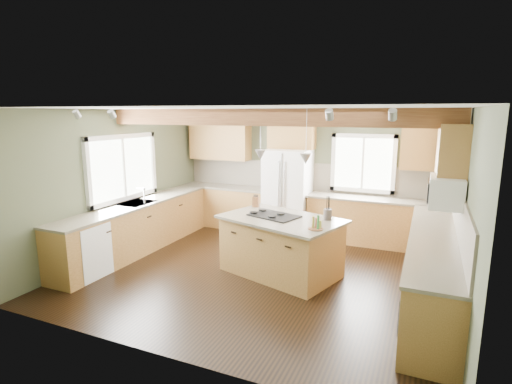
% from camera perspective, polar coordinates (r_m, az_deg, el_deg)
% --- Properties ---
extents(floor, '(5.60, 5.60, 0.00)m').
position_cam_1_polar(floor, '(6.58, 0.78, -11.41)').
color(floor, black).
rests_on(floor, ground).
extents(ceiling, '(5.60, 5.60, 0.00)m').
position_cam_1_polar(ceiling, '(6.07, 0.84, 11.85)').
color(ceiling, silver).
rests_on(ceiling, wall_back).
extents(wall_back, '(5.60, 0.00, 5.60)m').
position_cam_1_polar(wall_back, '(8.53, 7.32, 2.83)').
color(wall_back, '#4E553C').
rests_on(wall_back, ground).
extents(wall_left, '(0.00, 5.00, 5.00)m').
position_cam_1_polar(wall_left, '(7.71, -18.77, 1.42)').
color(wall_left, '#4E553C').
rests_on(wall_left, ground).
extents(wall_right, '(0.00, 5.00, 5.00)m').
position_cam_1_polar(wall_right, '(5.76, 27.49, -2.46)').
color(wall_right, '#4E553C').
rests_on(wall_right, ground).
extents(ceiling_beam, '(5.55, 0.26, 0.26)m').
position_cam_1_polar(ceiling_beam, '(6.17, 1.20, 10.63)').
color(ceiling_beam, '#502817').
rests_on(ceiling_beam, ceiling).
extents(soffit_trim, '(5.55, 0.20, 0.10)m').
position_cam_1_polar(soffit_trim, '(8.34, 7.34, 11.20)').
color(soffit_trim, '#502817').
rests_on(soffit_trim, ceiling).
extents(backsplash_back, '(5.58, 0.03, 0.58)m').
position_cam_1_polar(backsplash_back, '(8.53, 7.28, 2.22)').
color(backsplash_back, brown).
rests_on(backsplash_back, wall_back).
extents(backsplash_right, '(0.03, 3.70, 0.58)m').
position_cam_1_polar(backsplash_right, '(5.82, 27.23, -3.20)').
color(backsplash_right, brown).
rests_on(backsplash_right, wall_right).
extents(base_cab_back_left, '(2.02, 0.60, 0.88)m').
position_cam_1_polar(base_cab_back_left, '(9.08, -4.27, -2.12)').
color(base_cab_back_left, brown).
rests_on(base_cab_back_left, floor).
extents(counter_back_left, '(2.06, 0.64, 0.04)m').
position_cam_1_polar(counter_back_left, '(8.98, -4.31, 0.74)').
color(counter_back_left, '#4B4337').
rests_on(counter_back_left, base_cab_back_left).
extents(base_cab_back_right, '(2.62, 0.60, 0.88)m').
position_cam_1_polar(base_cab_back_right, '(8.13, 16.72, -4.18)').
color(base_cab_back_right, brown).
rests_on(base_cab_back_right, floor).
extents(counter_back_right, '(2.66, 0.64, 0.04)m').
position_cam_1_polar(counter_back_right, '(8.02, 16.91, -1.01)').
color(counter_back_right, '#4B4337').
rests_on(counter_back_right, base_cab_back_right).
extents(base_cab_left, '(0.60, 3.70, 0.88)m').
position_cam_1_polar(base_cab_left, '(7.74, -16.47, -4.94)').
color(base_cab_left, brown).
rests_on(base_cab_left, floor).
extents(counter_left, '(0.64, 3.74, 0.04)m').
position_cam_1_polar(counter_left, '(7.62, -16.66, -1.62)').
color(counter_left, '#4B4337').
rests_on(counter_left, base_cab_left).
extents(base_cab_right, '(0.60, 3.70, 0.88)m').
position_cam_1_polar(base_cab_right, '(6.03, 23.83, -10.10)').
color(base_cab_right, brown).
rests_on(base_cab_right, floor).
extents(counter_right, '(0.64, 3.74, 0.04)m').
position_cam_1_polar(counter_right, '(5.89, 24.18, -5.91)').
color(counter_right, '#4B4337').
rests_on(counter_right, base_cab_right).
extents(upper_cab_back_left, '(1.40, 0.35, 0.90)m').
position_cam_1_polar(upper_cab_back_left, '(9.05, -5.17, 7.51)').
color(upper_cab_back_left, brown).
rests_on(upper_cab_back_left, wall_back).
extents(upper_cab_over_fridge, '(0.96, 0.35, 0.70)m').
position_cam_1_polar(upper_cab_over_fridge, '(8.37, 5.14, 8.57)').
color(upper_cab_over_fridge, brown).
rests_on(upper_cab_over_fridge, wall_back).
extents(upper_cab_right, '(0.35, 2.20, 0.90)m').
position_cam_1_polar(upper_cab_right, '(6.54, 25.99, 4.97)').
color(upper_cab_right, brown).
rests_on(upper_cab_right, wall_right).
extents(upper_cab_back_corner, '(0.90, 0.35, 0.90)m').
position_cam_1_polar(upper_cab_back_corner, '(7.95, 23.28, 6.12)').
color(upper_cab_back_corner, brown).
rests_on(upper_cab_back_corner, wall_back).
extents(window_left, '(0.04, 1.60, 1.05)m').
position_cam_1_polar(window_left, '(7.69, -18.53, 3.31)').
color(window_left, white).
rests_on(window_left, wall_left).
extents(window_back, '(1.10, 0.04, 1.00)m').
position_cam_1_polar(window_back, '(8.23, 15.05, 3.99)').
color(window_back, white).
rests_on(window_back, wall_back).
extents(sink, '(0.50, 0.65, 0.03)m').
position_cam_1_polar(sink, '(7.62, -16.66, -1.58)').
color(sink, '#262628').
rests_on(sink, counter_left).
extents(faucet, '(0.02, 0.02, 0.28)m').
position_cam_1_polar(faucet, '(7.48, -15.67, -0.63)').
color(faucet, '#B2B2B7').
rests_on(faucet, sink).
extents(dishwasher, '(0.60, 0.60, 0.84)m').
position_cam_1_polar(dishwasher, '(6.84, -23.42, -7.65)').
color(dishwasher, white).
rests_on(dishwasher, floor).
extents(oven, '(0.60, 0.72, 0.84)m').
position_cam_1_polar(oven, '(4.84, 23.66, -15.58)').
color(oven, white).
rests_on(oven, floor).
extents(microwave, '(0.40, 0.70, 0.38)m').
position_cam_1_polar(microwave, '(5.65, 25.53, 0.07)').
color(microwave, white).
rests_on(microwave, wall_right).
extents(pendant_left, '(0.18, 0.18, 0.16)m').
position_cam_1_polar(pendant_left, '(6.36, 0.65, 5.33)').
color(pendant_left, '#B2B2B7').
rests_on(pendant_left, ceiling).
extents(pendant_right, '(0.18, 0.18, 0.16)m').
position_cam_1_polar(pendant_right, '(5.85, 7.12, 4.72)').
color(pendant_right, '#B2B2B7').
rests_on(pendant_right, ceiling).
extents(refrigerator, '(0.90, 0.74, 1.80)m').
position_cam_1_polar(refrigerator, '(8.33, 4.54, -0.11)').
color(refrigerator, white).
rests_on(refrigerator, floor).
extents(island, '(1.95, 1.51, 0.88)m').
position_cam_1_polar(island, '(6.41, 3.58, -7.85)').
color(island, brown).
rests_on(island, floor).
extents(island_top, '(2.10, 1.66, 0.04)m').
position_cam_1_polar(island_top, '(6.28, 3.64, -3.88)').
color(island_top, '#4B4337').
rests_on(island_top, island).
extents(cooktop, '(0.86, 0.70, 0.02)m').
position_cam_1_polar(cooktop, '(6.36, 2.61, -3.40)').
color(cooktop, black).
rests_on(cooktop, island_top).
extents(knife_block, '(0.11, 0.08, 0.18)m').
position_cam_1_polar(knife_block, '(6.96, -0.03, -1.43)').
color(knife_block, brown).
rests_on(knife_block, island_top).
extents(utensil_crock, '(0.16, 0.16, 0.17)m').
position_cam_1_polar(utensil_crock, '(6.22, 10.20, -3.18)').
color(utensil_crock, '#48423A').
rests_on(utensil_crock, island_top).
extents(bottle_tray, '(0.27, 0.27, 0.20)m').
position_cam_1_polar(bottle_tray, '(5.70, 8.55, -4.32)').
color(bottle_tray, brown).
rests_on(bottle_tray, island_top).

